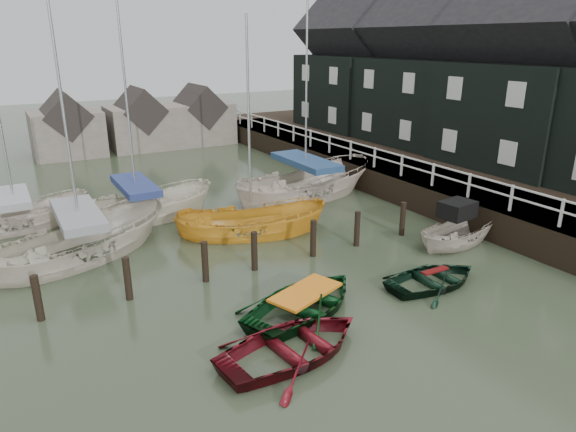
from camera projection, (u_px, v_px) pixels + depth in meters
ground at (332, 297)px, 15.96m from camera, size 120.00×120.00×0.00m
pier at (371, 170)px, 28.38m from camera, size 3.04×32.00×2.70m
land_strip at (442, 171)px, 31.21m from camera, size 14.00×38.00×1.50m
quay_houses at (470, 76)px, 28.25m from camera, size 6.52×28.14×10.01m
mooring_pilings at (257, 256)px, 17.73m from camera, size 13.72×0.22×1.80m
far_sheds at (138, 123)px, 37.05m from camera, size 14.00×4.08×4.39m
rowboat_red at (294, 355)px, 13.01m from camera, size 4.45×3.42×0.86m
rowboat_green at (305, 312)px, 15.10m from camera, size 5.10×4.37×0.89m
rowboat_dkgreen at (434, 285)px, 16.74m from camera, size 3.51×2.54×0.72m
motorboat at (457, 241)px, 20.13m from camera, size 4.29×2.06×2.47m
sailboat_a at (84, 255)px, 18.92m from camera, size 7.63×5.20×10.38m
sailboat_b at (139, 218)px, 22.80m from camera, size 6.94×2.97×11.52m
sailboat_c at (251, 233)px, 21.18m from camera, size 6.62×4.38×9.67m
sailboat_d at (305, 196)px, 26.09m from camera, size 8.27×3.75×12.14m
sailboat_e at (19, 227)px, 21.72m from camera, size 6.07×2.79×10.17m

